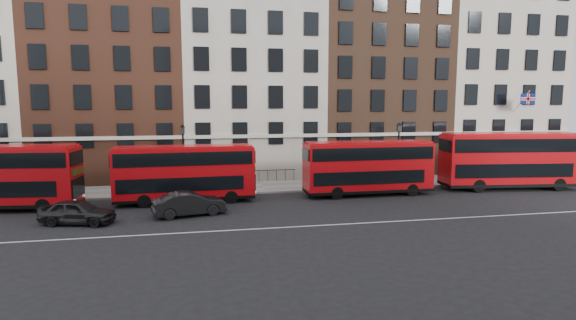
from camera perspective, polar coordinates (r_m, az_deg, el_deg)
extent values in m
plane|color=black|center=(28.00, -0.23, -7.42)|extent=(120.00, 120.00, 0.00)
cube|color=gray|center=(38.10, -3.27, -3.39)|extent=(80.00, 5.00, 0.15)
cube|color=gray|center=(35.67, -2.71, -4.11)|extent=(80.00, 0.30, 0.16)
cube|color=white|center=(26.11, 0.62, -8.49)|extent=(70.00, 0.12, 0.01)
cube|color=brown|center=(45.41, -21.35, 11.67)|extent=(12.80, 10.00, 22.00)
cube|color=#A19A8E|center=(44.97, -4.72, 10.27)|extent=(12.80, 10.00, 19.00)
cube|color=brown|center=(48.22, 10.86, 11.14)|extent=(12.80, 10.00, 21.00)
cube|color=#BFB5A5|center=(54.28, 23.65, 9.69)|extent=(12.80, 10.00, 20.00)
cube|color=black|center=(33.30, -25.07, -3.09)|extent=(0.31, 2.15, 1.27)
cube|color=black|center=(33.14, -25.17, -1.31)|extent=(0.27, 1.85, 0.41)
cylinder|color=black|center=(33.17, -28.63, -5.13)|extent=(1.00, 0.38, 0.98)
cylinder|color=black|center=(35.15, -27.22, -4.40)|extent=(1.00, 0.38, 0.98)
cube|color=#B4090E|center=(32.78, -12.93, -1.62)|extent=(9.77, 2.64, 3.65)
cube|color=black|center=(33.08, -12.85, -4.56)|extent=(9.77, 2.68, 0.22)
cube|color=black|center=(32.88, -13.38, -2.71)|extent=(8.66, 2.68, 0.97)
cube|color=black|center=(32.63, -12.99, 0.34)|extent=(9.40, 2.70, 0.92)
cube|color=#B4090E|center=(32.55, -13.02, 1.63)|extent=(9.49, 2.45, 0.17)
cube|color=black|center=(33.27, -4.45, -2.58)|extent=(0.14, 2.03, 1.20)
cube|color=black|center=(33.12, -4.46, -0.90)|extent=(0.13, 1.76, 0.39)
cylinder|color=black|center=(32.22, -7.22, -4.69)|extent=(0.93, 0.29, 0.92)
cylinder|color=black|center=(34.24, -7.59, -3.99)|extent=(0.93, 0.29, 0.92)
cylinder|color=black|center=(32.17, -17.79, -5.00)|extent=(0.93, 0.29, 0.92)
cylinder|color=black|center=(34.19, -17.52, -4.28)|extent=(0.93, 0.29, 0.92)
cube|color=#B4090E|center=(35.16, 10.14, -0.89)|extent=(9.91, 2.42, 3.72)
cube|color=black|center=(35.45, 10.08, -3.69)|extent=(9.91, 2.46, 0.23)
cube|color=black|center=(35.15, 9.69, -1.93)|extent=(8.78, 2.49, 0.99)
cube|color=black|center=(35.02, 10.19, 0.98)|extent=(9.53, 2.49, 0.94)
cube|color=#B4090E|center=(34.95, 10.21, 2.21)|extent=(9.63, 2.23, 0.17)
cube|color=black|center=(37.40, 17.23, -1.76)|extent=(0.09, 2.07, 1.22)
cube|color=black|center=(37.26, 17.29, -0.22)|extent=(0.09, 1.79, 0.40)
cylinder|color=black|center=(35.81, 15.49, -3.68)|extent=(0.94, 0.27, 0.94)
cylinder|color=black|center=(37.67, 14.03, -3.11)|extent=(0.94, 0.27, 0.94)
cylinder|color=black|center=(33.52, 6.25, -4.20)|extent=(0.94, 0.27, 0.94)
cylinder|color=black|center=(35.50, 5.20, -3.55)|extent=(0.94, 0.27, 0.94)
cube|color=#B4090E|center=(41.26, 26.33, 0.02)|extent=(11.31, 3.90, 4.17)
cube|color=black|center=(41.52, 26.18, -2.66)|extent=(11.32, 3.94, 0.25)
cube|color=black|center=(41.18, 25.90, -0.97)|extent=(10.07, 3.84, 1.11)
cube|color=black|center=(41.13, 26.43, 1.81)|extent=(10.91, 3.93, 1.06)
cube|color=#B4090E|center=(41.08, 26.50, 2.98)|extent=(10.98, 3.65, 0.19)
cube|color=black|center=(44.48, 32.45, -0.95)|extent=(0.35, 2.32, 1.37)
cube|color=black|center=(44.36, 32.55, 0.49)|extent=(0.32, 2.00, 0.44)
cylinder|color=black|center=(42.51, 31.16, -2.70)|extent=(1.08, 0.42, 1.06)
cylinder|color=black|center=(44.42, 29.39, -2.21)|extent=(1.08, 0.42, 1.06)
cylinder|color=black|center=(38.96, 23.07, -3.05)|extent=(1.08, 0.42, 1.06)
cylinder|color=black|center=(41.03, 21.54, -2.49)|extent=(1.08, 0.42, 1.06)
imported|color=black|center=(29.33, -25.16, -5.98)|extent=(4.58, 2.75, 1.46)
imported|color=black|center=(29.22, -12.40, -5.45)|extent=(4.82, 2.63, 1.51)
cylinder|color=black|center=(36.12, -13.12, -0.34)|extent=(0.14, 0.14, 4.60)
cylinder|color=black|center=(36.43, -13.03, -3.46)|extent=(0.32, 0.32, 0.60)
cube|color=#262626|center=(35.89, -13.24, 3.70)|extent=(0.32, 0.32, 0.55)
cone|color=black|center=(35.87, -13.25, 4.26)|extent=(0.44, 0.44, 0.25)
cylinder|color=black|center=(39.66, 13.82, 0.30)|extent=(0.14, 0.14, 4.60)
cylinder|color=black|center=(39.94, 13.73, -2.55)|extent=(0.32, 0.32, 0.60)
cube|color=#262626|center=(39.45, 13.93, 3.98)|extent=(0.32, 0.32, 0.55)
cone|color=black|center=(39.43, 13.95, 4.48)|extent=(0.44, 0.44, 0.25)
cylinder|color=black|center=(46.61, 29.47, -0.67)|extent=(0.12, 0.12, 2.60)
cube|color=black|center=(46.33, 29.71, 1.27)|extent=(0.25, 0.30, 0.75)
sphere|color=red|center=(46.18, 29.86, 1.52)|extent=(0.14, 0.14, 0.14)
sphere|color=#0C9919|center=(46.22, 29.83, 0.98)|extent=(0.14, 0.14, 0.14)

